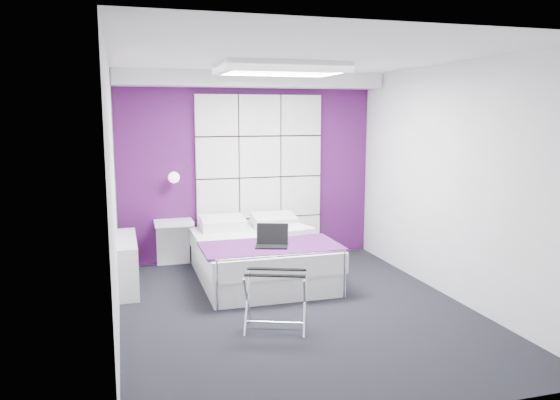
{
  "coord_description": "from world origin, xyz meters",
  "views": [
    {
      "loc": [
        -1.72,
        -5.24,
        2.05
      ],
      "look_at": [
        -0.08,
        0.35,
        1.13
      ],
      "focal_mm": 35.0,
      "sensor_mm": 36.0,
      "label": 1
    }
  ],
  "objects_px": {
    "nightstand": "(173,222)",
    "bed": "(261,257)",
    "radiator": "(128,263)",
    "luggage_rack": "(276,300)",
    "laptop": "(271,241)",
    "wall_lamp": "(174,177)"
  },
  "relations": [
    {
      "from": "wall_lamp",
      "to": "nightstand",
      "type": "relative_size",
      "value": 0.3
    },
    {
      "from": "nightstand",
      "to": "bed",
      "type": "bearing_deg",
      "value": -40.54
    },
    {
      "from": "bed",
      "to": "nightstand",
      "type": "distance_m",
      "value": 1.34
    },
    {
      "from": "laptop",
      "to": "radiator",
      "type": "bearing_deg",
      "value": 178.24
    },
    {
      "from": "wall_lamp",
      "to": "laptop",
      "type": "bearing_deg",
      "value": -55.6
    },
    {
      "from": "bed",
      "to": "laptop",
      "type": "distance_m",
      "value": 0.6
    },
    {
      "from": "nightstand",
      "to": "luggage_rack",
      "type": "relative_size",
      "value": 0.87
    },
    {
      "from": "luggage_rack",
      "to": "laptop",
      "type": "height_order",
      "value": "laptop"
    },
    {
      "from": "radiator",
      "to": "bed",
      "type": "height_order",
      "value": "bed"
    },
    {
      "from": "wall_lamp",
      "to": "radiator",
      "type": "relative_size",
      "value": 0.12
    },
    {
      "from": "bed",
      "to": "luggage_rack",
      "type": "bearing_deg",
      "value": -99.22
    },
    {
      "from": "radiator",
      "to": "nightstand",
      "type": "height_order",
      "value": "nightstand"
    },
    {
      "from": "nightstand",
      "to": "laptop",
      "type": "xyz_separation_m",
      "value": [
        0.98,
        -1.35,
        -0.01
      ]
    },
    {
      "from": "wall_lamp",
      "to": "nightstand",
      "type": "xyz_separation_m",
      "value": [
        -0.02,
        -0.04,
        -0.61
      ]
    },
    {
      "from": "radiator",
      "to": "luggage_rack",
      "type": "relative_size",
      "value": 2.09
    },
    {
      "from": "wall_lamp",
      "to": "luggage_rack",
      "type": "height_order",
      "value": "wall_lamp"
    },
    {
      "from": "laptop",
      "to": "luggage_rack",
      "type": "bearing_deg",
      "value": -83.05
    },
    {
      "from": "bed",
      "to": "nightstand",
      "type": "height_order",
      "value": "bed"
    },
    {
      "from": "radiator",
      "to": "laptop",
      "type": "height_order",
      "value": "laptop"
    },
    {
      "from": "wall_lamp",
      "to": "bed",
      "type": "height_order",
      "value": "wall_lamp"
    },
    {
      "from": "wall_lamp",
      "to": "bed",
      "type": "xyz_separation_m",
      "value": [
        0.96,
        -0.88,
        -0.93
      ]
    },
    {
      "from": "radiator",
      "to": "nightstand",
      "type": "bearing_deg",
      "value": 49.5
    }
  ]
}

